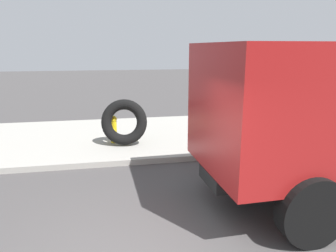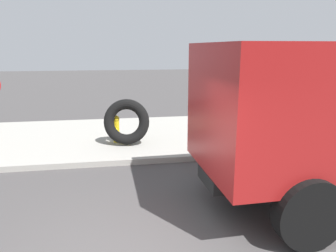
{
  "view_description": "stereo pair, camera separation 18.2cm",
  "coord_description": "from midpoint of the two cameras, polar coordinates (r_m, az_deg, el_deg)",
  "views": [
    {
      "loc": [
        -0.22,
        -3.76,
        2.92
      ],
      "look_at": [
        1.05,
        2.84,
        1.28
      ],
      "focal_mm": 34.52,
      "sensor_mm": 36.0,
      "label": 1
    },
    {
      "loc": [
        -0.04,
        -3.8,
        2.92
      ],
      "look_at": [
        1.05,
        2.84,
        1.28
      ],
      "focal_mm": 34.52,
      "sensor_mm": 36.0,
      "label": 2
    }
  ],
  "objects": [
    {
      "name": "loose_tire",
      "position": [
        9.4,
        -8.3,
        0.68
      ],
      "size": [
        1.39,
        0.75,
        1.35
      ],
      "primitive_type": "torus",
      "rotation": [
        1.35,
        0.0,
        -0.13
      ],
      "color": "black",
      "rests_on": "sidewalk_curb"
    },
    {
      "name": "fire_hydrant",
      "position": [
        9.73,
        -10.11,
        -0.4
      ],
      "size": [
        0.21,
        0.48,
        0.82
      ],
      "color": "yellow",
      "rests_on": "sidewalk_curb"
    },
    {
      "name": "sidewalk_curb",
      "position": [
        10.67,
        -9.84,
        -1.97
      ],
      "size": [
        36.0,
        5.0,
        0.15
      ],
      "primitive_type": "cube",
      "color": "#99968E",
      "rests_on": "ground"
    }
  ]
}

